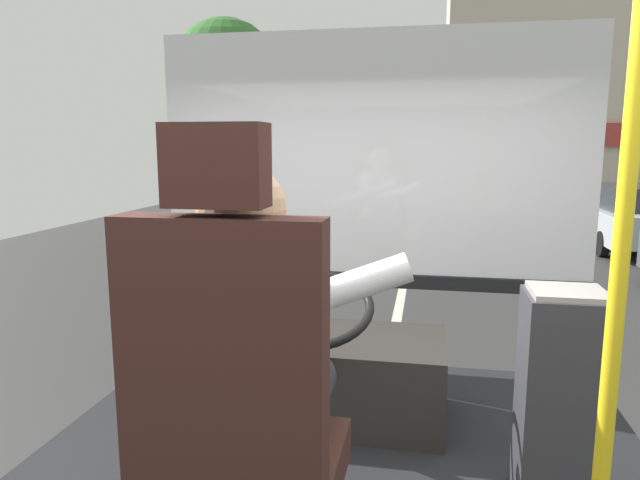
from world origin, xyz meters
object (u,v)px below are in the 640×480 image
Objects in this scene: bus_driver at (251,349)px; fare_box at (560,399)px; parked_car_silver at (635,216)px; steering_console at (328,373)px; driver_seat at (239,436)px; handrail_pole at (621,250)px.

bus_driver reaches higher than fare_box.
fare_box reaches higher than parked_car_silver.
driver_seat is at bearing -90.00° from steering_console.
bus_driver is 1.04× the size of fare_box.
driver_seat is at bearing -139.80° from fare_box.
driver_seat is 1.24m from fare_box.
handrail_pole reaches higher than fare_box.
parked_car_silver is (3.68, 10.53, -0.54)m from fare_box.
handrail_pole reaches higher than driver_seat.
driver_seat is 1.68× the size of fare_box.
driver_seat is at bearing -166.50° from handrail_pole.
handrail_pole reaches higher than parked_car_silver.
driver_seat reaches higher than parked_car_silver.
handrail_pole is 0.55× the size of parked_car_silver.
driver_seat is 1.35m from steering_console.
handrail_pole is 0.87m from fare_box.
fare_box is at bearing -109.26° from parked_car_silver.
steering_console is (0.00, 1.30, -0.37)m from driver_seat.
fare_box is 0.21× the size of parked_car_silver.
steering_console is at bearing 90.00° from driver_seat.
parked_car_silver is at bearing 71.57° from handrail_pole.
bus_driver is 0.97m from handrail_pole.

